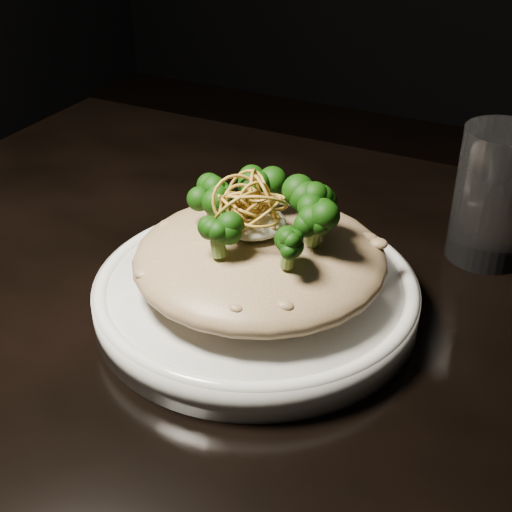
{
  "coord_description": "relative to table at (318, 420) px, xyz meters",
  "views": [
    {
      "loc": [
        0.16,
        -0.43,
        1.12
      ],
      "look_at": [
        -0.07,
        0.02,
        0.81
      ],
      "focal_mm": 50.0,
      "sensor_mm": 36.0,
      "label": 1
    }
  ],
  "objects": [
    {
      "name": "drinking_glass",
      "position": [
        0.09,
        0.2,
        0.15
      ],
      "size": [
        0.08,
        0.08,
        0.13
      ],
      "primitive_type": "cylinder",
      "rotation": [
        0.0,
        0.0,
        0.09
      ],
      "color": "silver",
      "rests_on": "table"
    },
    {
      "name": "plate",
      "position": [
        -0.07,
        0.02,
        0.1
      ],
      "size": [
        0.28,
        0.28,
        0.03
      ],
      "primitive_type": "cylinder",
      "color": "white",
      "rests_on": "table"
    },
    {
      "name": "shallots",
      "position": [
        -0.07,
        0.02,
        0.19
      ],
      "size": [
        0.06,
        0.06,
        0.04
      ],
      "primitive_type": null,
      "color": "#8B5D1D",
      "rests_on": "cheese"
    },
    {
      "name": "risotto",
      "position": [
        -0.07,
        0.02,
        0.14
      ],
      "size": [
        0.21,
        0.21,
        0.05
      ],
      "primitive_type": "ellipsoid",
      "color": "brown",
      "rests_on": "plate"
    },
    {
      "name": "table",
      "position": [
        0.0,
        0.0,
        0.0
      ],
      "size": [
        1.1,
        0.8,
        0.75
      ],
      "color": "black",
      "rests_on": "ground"
    },
    {
      "name": "cheese",
      "position": [
        -0.08,
        0.03,
        0.17
      ],
      "size": [
        0.06,
        0.06,
        0.02
      ],
      "primitive_type": "ellipsoid",
      "color": "white",
      "rests_on": "risotto"
    },
    {
      "name": "broccoli",
      "position": [
        -0.07,
        0.02,
        0.18
      ],
      "size": [
        0.12,
        0.12,
        0.04
      ],
      "primitive_type": null,
      "color": "black",
      "rests_on": "risotto"
    }
  ]
}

